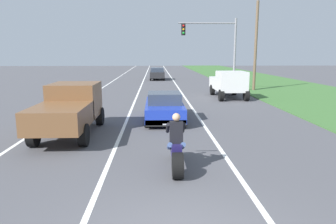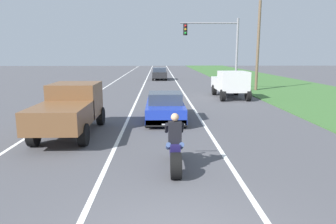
{
  "view_description": "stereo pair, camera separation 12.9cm",
  "coord_description": "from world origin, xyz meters",
  "px_view_note": "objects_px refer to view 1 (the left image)",
  "views": [
    {
      "loc": [
        -0.41,
        -4.5,
        3.2
      ],
      "look_at": [
        0.08,
        7.3,
        1.0
      ],
      "focal_mm": 33.55,
      "sensor_mm": 36.0,
      "label": 1
    },
    {
      "loc": [
        -0.28,
        -4.5,
        3.2
      ],
      "look_at": [
        0.08,
        7.3,
        1.0
      ],
      "focal_mm": 33.55,
      "sensor_mm": 36.0,
      "label": 2
    }
  ],
  "objects_px": {
    "pickup_truck_left_lane_brown": "(70,107)",
    "sports_car_blue": "(164,107)",
    "motorcycle_with_rider": "(176,150)",
    "traffic_light_mast_near": "(217,44)",
    "pickup_truck_right_shoulder_white": "(228,83)",
    "distant_car_far_ahead": "(157,73)"
  },
  "relations": [
    {
      "from": "traffic_light_mast_near",
      "to": "pickup_truck_right_shoulder_white",
      "type": "bearing_deg",
      "value": -84.17
    },
    {
      "from": "motorcycle_with_rider",
      "to": "pickup_truck_left_lane_brown",
      "type": "distance_m",
      "value": 5.7
    },
    {
      "from": "motorcycle_with_rider",
      "to": "pickup_truck_left_lane_brown",
      "type": "xyz_separation_m",
      "value": [
        -3.96,
        4.07,
        0.51
      ]
    },
    {
      "from": "motorcycle_with_rider",
      "to": "pickup_truck_right_shoulder_white",
      "type": "distance_m",
      "value": 15.28
    },
    {
      "from": "pickup_truck_left_lane_brown",
      "to": "sports_car_blue",
      "type": "bearing_deg",
      "value": 34.97
    },
    {
      "from": "motorcycle_with_rider",
      "to": "traffic_light_mast_near",
      "type": "xyz_separation_m",
      "value": [
        4.5,
        17.49,
        3.41
      ]
    },
    {
      "from": "sports_car_blue",
      "to": "distant_car_far_ahead",
      "type": "xyz_separation_m",
      "value": [
        -0.17,
        24.11,
        0.14
      ]
    },
    {
      "from": "pickup_truck_right_shoulder_white",
      "to": "sports_car_blue",
      "type": "bearing_deg",
      "value": -122.52
    },
    {
      "from": "motorcycle_with_rider",
      "to": "pickup_truck_right_shoulder_white",
      "type": "bearing_deg",
      "value": 71.64
    },
    {
      "from": "traffic_light_mast_near",
      "to": "distant_car_far_ahead",
      "type": "xyz_separation_m",
      "value": [
        -4.8,
        13.37,
        -3.23
      ]
    },
    {
      "from": "motorcycle_with_rider",
      "to": "distant_car_far_ahead",
      "type": "relative_size",
      "value": 0.55
    },
    {
      "from": "pickup_truck_left_lane_brown",
      "to": "traffic_light_mast_near",
      "type": "relative_size",
      "value": 0.8
    },
    {
      "from": "motorcycle_with_rider",
      "to": "sports_car_blue",
      "type": "xyz_separation_m",
      "value": [
        -0.12,
        6.75,
        0.04
      ]
    },
    {
      "from": "motorcycle_with_rider",
      "to": "traffic_light_mast_near",
      "type": "distance_m",
      "value": 18.38
    },
    {
      "from": "pickup_truck_left_lane_brown",
      "to": "distant_car_far_ahead",
      "type": "relative_size",
      "value": 1.2
    },
    {
      "from": "motorcycle_with_rider",
      "to": "pickup_truck_left_lane_brown",
      "type": "relative_size",
      "value": 0.46
    },
    {
      "from": "traffic_light_mast_near",
      "to": "sports_car_blue",
      "type": "bearing_deg",
      "value": -113.3
    },
    {
      "from": "motorcycle_with_rider",
      "to": "sports_car_blue",
      "type": "relative_size",
      "value": 0.51
    },
    {
      "from": "sports_car_blue",
      "to": "traffic_light_mast_near",
      "type": "bearing_deg",
      "value": 66.7
    },
    {
      "from": "sports_car_blue",
      "to": "traffic_light_mast_near",
      "type": "height_order",
      "value": "traffic_light_mast_near"
    },
    {
      "from": "motorcycle_with_rider",
      "to": "sports_car_blue",
      "type": "distance_m",
      "value": 6.75
    },
    {
      "from": "traffic_light_mast_near",
      "to": "motorcycle_with_rider",
      "type": "bearing_deg",
      "value": -104.44
    }
  ]
}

